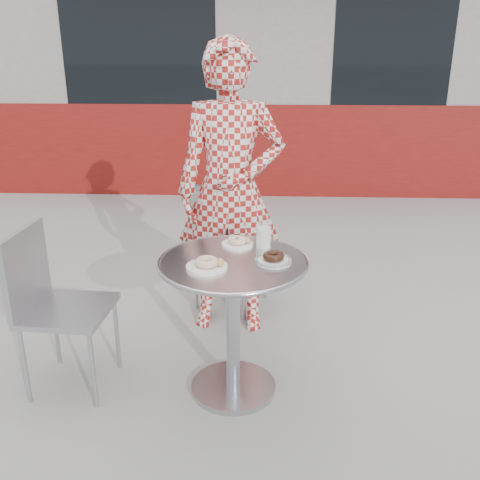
{
  "coord_description": "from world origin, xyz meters",
  "views": [
    {
      "loc": [
        0.1,
        -2.2,
        1.64
      ],
      "look_at": [
        -0.0,
        0.12,
        0.77
      ],
      "focal_mm": 40.0,
      "sensor_mm": 36.0,
      "label": 1
    }
  ],
  "objects_px": {
    "seated_person": "(230,191)",
    "chair_left": "(70,340)",
    "milk_cup": "(263,236)",
    "plate_near": "(207,264)",
    "chair_far": "(231,268)",
    "plate_far": "(238,242)",
    "plate_checker": "(273,259)",
    "bistro_table": "(233,294)"
  },
  "relations": [
    {
      "from": "chair_far",
      "to": "plate_near",
      "type": "distance_m",
      "value": 1.12
    },
    {
      "from": "chair_left",
      "to": "plate_near",
      "type": "distance_m",
      "value": 0.85
    },
    {
      "from": "milk_cup",
      "to": "chair_far",
      "type": "bearing_deg",
      "value": 105.29
    },
    {
      "from": "milk_cup",
      "to": "chair_left",
      "type": "bearing_deg",
      "value": -170.38
    },
    {
      "from": "plate_checker",
      "to": "bistro_table",
      "type": "bearing_deg",
      "value": 177.53
    },
    {
      "from": "chair_far",
      "to": "plate_far",
      "type": "height_order",
      "value": "chair_far"
    },
    {
      "from": "chair_left",
      "to": "plate_far",
      "type": "bearing_deg",
      "value": -73.52
    },
    {
      "from": "seated_person",
      "to": "plate_checker",
      "type": "height_order",
      "value": "seated_person"
    },
    {
      "from": "seated_person",
      "to": "plate_near",
      "type": "relative_size",
      "value": 9.11
    },
    {
      "from": "bistro_table",
      "to": "milk_cup",
      "type": "distance_m",
      "value": 0.32
    },
    {
      "from": "seated_person",
      "to": "chair_far",
      "type": "bearing_deg",
      "value": 95.46
    },
    {
      "from": "bistro_table",
      "to": "chair_far",
      "type": "relative_size",
      "value": 0.84
    },
    {
      "from": "seated_person",
      "to": "milk_cup",
      "type": "height_order",
      "value": "seated_person"
    },
    {
      "from": "seated_person",
      "to": "bistro_table",
      "type": "bearing_deg",
      "value": -83.85
    },
    {
      "from": "seated_person",
      "to": "plate_near",
      "type": "bearing_deg",
      "value": -92.15
    },
    {
      "from": "chair_far",
      "to": "plate_near",
      "type": "relative_size",
      "value": 4.56
    },
    {
      "from": "chair_far",
      "to": "milk_cup",
      "type": "xyz_separation_m",
      "value": [
        0.21,
        -0.75,
        0.5
      ]
    },
    {
      "from": "chair_left",
      "to": "plate_checker",
      "type": "bearing_deg",
      "value": -87.14
    },
    {
      "from": "milk_cup",
      "to": "plate_near",
      "type": "bearing_deg",
      "value": -132.46
    },
    {
      "from": "plate_checker",
      "to": "seated_person",
      "type": "bearing_deg",
      "value": 108.7
    },
    {
      "from": "chair_left",
      "to": "plate_far",
      "type": "relative_size",
      "value": 5.28
    },
    {
      "from": "chair_far",
      "to": "plate_far",
      "type": "bearing_deg",
      "value": 120.01
    },
    {
      "from": "chair_left",
      "to": "chair_far",
      "type": "bearing_deg",
      "value": -35.04
    },
    {
      "from": "chair_left",
      "to": "bistro_table",
      "type": "bearing_deg",
      "value": -86.88
    },
    {
      "from": "bistro_table",
      "to": "plate_checker",
      "type": "distance_m",
      "value": 0.26
    },
    {
      "from": "seated_person",
      "to": "plate_checker",
      "type": "distance_m",
      "value": 0.75
    },
    {
      "from": "chair_left",
      "to": "plate_checker",
      "type": "xyz_separation_m",
      "value": [
        0.99,
        -0.02,
        0.46
      ]
    },
    {
      "from": "bistro_table",
      "to": "seated_person",
      "type": "height_order",
      "value": "seated_person"
    },
    {
      "from": "chair_left",
      "to": "plate_near",
      "type": "relative_size",
      "value": 4.48
    },
    {
      "from": "plate_far",
      "to": "seated_person",
      "type": "bearing_deg",
      "value": 97.67
    },
    {
      "from": "bistro_table",
      "to": "chair_left",
      "type": "bearing_deg",
      "value": 178.91
    },
    {
      "from": "plate_near",
      "to": "bistro_table",
      "type": "bearing_deg",
      "value": 40.65
    },
    {
      "from": "bistro_table",
      "to": "seated_person",
      "type": "distance_m",
      "value": 0.76
    },
    {
      "from": "seated_person",
      "to": "chair_left",
      "type": "bearing_deg",
      "value": -136.54
    },
    {
      "from": "plate_far",
      "to": "bistro_table",
      "type": "bearing_deg",
      "value": -94.39
    },
    {
      "from": "chair_far",
      "to": "plate_near",
      "type": "bearing_deg",
      "value": 111.41
    },
    {
      "from": "seated_person",
      "to": "milk_cup",
      "type": "distance_m",
      "value": 0.55
    },
    {
      "from": "chair_far",
      "to": "plate_far",
      "type": "relative_size",
      "value": 5.38
    },
    {
      "from": "bistro_table",
      "to": "milk_cup",
      "type": "height_order",
      "value": "milk_cup"
    },
    {
      "from": "plate_far",
      "to": "plate_checker",
      "type": "bearing_deg",
      "value": -50.16
    },
    {
      "from": "chair_far",
      "to": "milk_cup",
      "type": "distance_m",
      "value": 0.92
    },
    {
      "from": "chair_far",
      "to": "plate_checker",
      "type": "distance_m",
      "value": 1.07
    }
  ]
}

